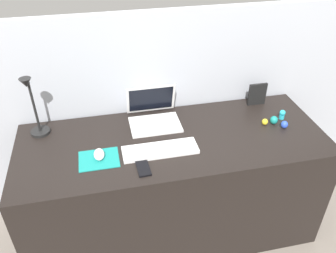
# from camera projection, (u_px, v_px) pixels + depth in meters

# --- Properties ---
(ground_plane) EXTENTS (6.00, 6.00, 0.00)m
(ground_plane) POSITION_uv_depth(u_px,v_px,m) (172.00, 224.00, 2.41)
(ground_plane) COLOR slate
(back_wall) EXTENTS (2.97, 0.05, 1.36)m
(back_wall) POSITION_uv_depth(u_px,v_px,m) (160.00, 113.00, 2.33)
(back_wall) COLOR #B2B7C1
(back_wall) RESTS_ON ground_plane
(desk) EXTENTS (1.77, 0.68, 0.74)m
(desk) POSITION_uv_depth(u_px,v_px,m) (173.00, 186.00, 2.20)
(desk) COLOR black
(desk) RESTS_ON ground_plane
(laptop) EXTENTS (0.30, 0.27, 0.21)m
(laptop) POSITION_uv_depth(u_px,v_px,m) (153.00, 113.00, 2.12)
(laptop) COLOR white
(laptop) RESTS_ON desk
(keyboard) EXTENTS (0.41, 0.13, 0.02)m
(keyboard) POSITION_uv_depth(u_px,v_px,m) (160.00, 150.00, 1.89)
(keyboard) COLOR white
(keyboard) RESTS_ON desk
(mousepad) EXTENTS (0.21, 0.17, 0.00)m
(mousepad) POSITION_uv_depth(u_px,v_px,m) (99.00, 159.00, 1.84)
(mousepad) COLOR teal
(mousepad) RESTS_ON desk
(mouse) EXTENTS (0.06, 0.10, 0.03)m
(mouse) POSITION_uv_depth(u_px,v_px,m) (99.00, 154.00, 1.84)
(mouse) COLOR white
(mouse) RESTS_ON mousepad
(cell_phone) EXTENTS (0.07, 0.13, 0.01)m
(cell_phone) POSITION_uv_depth(u_px,v_px,m) (143.00, 168.00, 1.78)
(cell_phone) COLOR black
(cell_phone) RESTS_ON desk
(desk_lamp) EXTENTS (0.11, 0.14, 0.38)m
(desk_lamp) POSITION_uv_depth(u_px,v_px,m) (34.00, 108.00, 1.92)
(desk_lamp) COLOR black
(desk_lamp) RESTS_ON desk
(picture_frame) EXTENTS (0.12, 0.02, 0.15)m
(picture_frame) POSITION_uv_depth(u_px,v_px,m) (257.00, 94.00, 2.26)
(picture_frame) COLOR black
(picture_frame) RESTS_ON desk
(toy_figurine_cyan) EXTENTS (0.04, 0.04, 0.06)m
(toy_figurine_cyan) POSITION_uv_depth(u_px,v_px,m) (282.00, 114.00, 2.15)
(toy_figurine_cyan) COLOR #28B7CC
(toy_figurine_cyan) RESTS_ON desk
(toy_figurine_teal) EXTENTS (0.05, 0.05, 0.05)m
(toy_figurine_teal) POSITION_uv_depth(u_px,v_px,m) (274.00, 120.00, 2.10)
(toy_figurine_teal) COLOR teal
(toy_figurine_teal) RESTS_ON desk
(toy_figurine_blue) EXTENTS (0.04, 0.04, 0.05)m
(toy_figurine_blue) POSITION_uv_depth(u_px,v_px,m) (284.00, 125.00, 2.07)
(toy_figurine_blue) COLOR blue
(toy_figurine_blue) RESTS_ON desk
(toy_figurine_yellow) EXTENTS (0.04, 0.04, 0.04)m
(toy_figurine_yellow) POSITION_uv_depth(u_px,v_px,m) (265.00, 122.00, 2.10)
(toy_figurine_yellow) COLOR yellow
(toy_figurine_yellow) RESTS_ON desk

